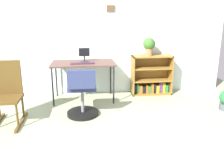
% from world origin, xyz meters
% --- Properties ---
extents(ground_plane, '(6.24, 6.24, 0.00)m').
position_xyz_m(ground_plane, '(0.00, 0.00, 0.00)').
color(ground_plane, gray).
extents(wall_back, '(5.20, 0.12, 2.50)m').
position_xyz_m(wall_back, '(0.00, 2.15, 1.25)').
color(wall_back, silver).
rests_on(wall_back, ground_plane).
extents(desk, '(1.17, 0.62, 0.73)m').
position_xyz_m(desk, '(-0.32, 1.73, 0.68)').
color(desk, '#503630').
rests_on(desk, ground_plane).
extents(monitor, '(0.20, 0.14, 0.26)m').
position_xyz_m(monitor, '(-0.29, 1.80, 0.87)').
color(monitor, '#262628').
rests_on(monitor, desk).
extents(keyboard, '(0.44, 0.11, 0.02)m').
position_xyz_m(keyboard, '(-0.32, 1.62, 0.74)').
color(keyboard, '#371E31').
rests_on(keyboard, desk).
extents(office_chair, '(0.52, 0.55, 0.82)m').
position_xyz_m(office_chair, '(-0.33, 0.98, 0.36)').
color(office_chair, black).
rests_on(office_chair, ground_plane).
extents(rocking_chair, '(0.42, 0.64, 0.95)m').
position_xyz_m(rocking_chair, '(-1.45, 0.90, 0.47)').
color(rocking_chair, '#523B18').
rests_on(rocking_chair, ground_plane).
extents(bookshelf_low, '(0.81, 0.30, 0.81)m').
position_xyz_m(bookshelf_low, '(1.06, 1.95, 0.35)').
color(bookshelf_low, olive).
rests_on(bookshelf_low, ground_plane).
extents(potted_plant_on_shelf, '(0.24, 0.24, 0.36)m').
position_xyz_m(potted_plant_on_shelf, '(0.98, 1.90, 1.01)').
color(potted_plant_on_shelf, '#9E6642').
rests_on(potted_plant_on_shelf, bookshelf_low).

